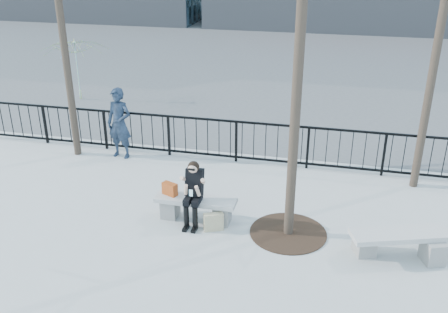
% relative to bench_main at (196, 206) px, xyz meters
% --- Properties ---
extents(ground, '(120.00, 120.00, 0.00)m').
position_rel_bench_main_xyz_m(ground, '(0.00, 0.00, -0.30)').
color(ground, '#A0A19B').
rests_on(ground, ground).
extents(street_surface, '(60.00, 23.00, 0.01)m').
position_rel_bench_main_xyz_m(street_surface, '(0.00, 15.00, -0.30)').
color(street_surface, '#474747').
rests_on(street_surface, ground).
extents(railing, '(14.00, 0.06, 1.10)m').
position_rel_bench_main_xyz_m(railing, '(0.00, 3.00, 0.25)').
color(railing, black).
rests_on(railing, ground).
extents(tree_grate, '(1.50, 1.50, 0.02)m').
position_rel_bench_main_xyz_m(tree_grate, '(1.90, -0.10, -0.29)').
color(tree_grate, black).
rests_on(tree_grate, ground).
extents(bench_main, '(1.65, 0.46, 0.49)m').
position_rel_bench_main_xyz_m(bench_main, '(0.00, 0.00, 0.00)').
color(bench_main, slate).
rests_on(bench_main, ground).
extents(bench_second, '(1.76, 0.49, 0.52)m').
position_rel_bench_main_xyz_m(bench_second, '(3.91, -0.43, 0.02)').
color(bench_second, slate).
rests_on(bench_second, ground).
extents(seated_woman, '(0.50, 0.64, 1.34)m').
position_rel_bench_main_xyz_m(seated_woman, '(0.00, -0.16, 0.37)').
color(seated_woman, black).
rests_on(seated_woman, ground).
extents(handbag, '(0.35, 0.26, 0.26)m').
position_rel_bench_main_xyz_m(handbag, '(-0.55, 0.02, 0.32)').
color(handbag, '#9D3D13').
rests_on(handbag, bench_main).
extents(shopping_bag, '(0.41, 0.28, 0.36)m').
position_rel_bench_main_xyz_m(shopping_bag, '(0.45, -0.31, -0.12)').
color(shopping_bag, beige).
rests_on(shopping_bag, ground).
extents(standing_man, '(0.73, 0.53, 1.84)m').
position_rel_bench_main_xyz_m(standing_man, '(-2.78, 2.61, 0.62)').
color(standing_man, black).
rests_on(standing_man, ground).
extents(vendor_umbrella, '(2.79, 2.83, 2.14)m').
position_rel_bench_main_xyz_m(vendor_umbrella, '(-6.26, 6.88, 0.77)').
color(vendor_umbrella, '#FBF737').
rests_on(vendor_umbrella, ground).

